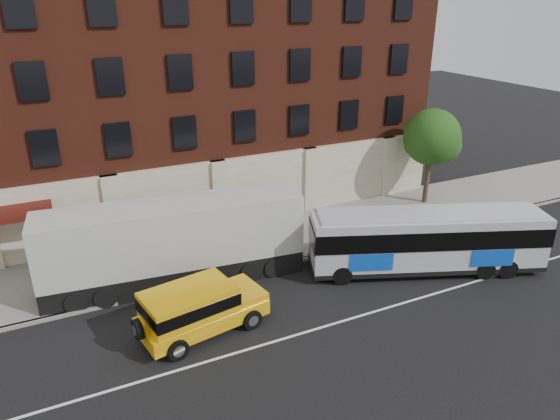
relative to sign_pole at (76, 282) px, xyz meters
name	(u,v)px	position (x,y,z in m)	size (l,w,h in m)	color
ground	(317,337)	(8.50, -6.15, -1.45)	(120.00, 120.00, 0.00)	black
sidewalk	(238,245)	(8.50, 2.85, -1.38)	(60.00, 6.00, 0.15)	gray
kerb	(259,269)	(8.50, -0.15, -1.38)	(60.00, 0.25, 0.15)	gray
lane_line	(312,330)	(8.50, -5.65, -1.45)	(60.00, 0.12, 0.01)	silver
building	(188,86)	(8.49, 10.77, 6.13)	(30.00, 12.10, 15.00)	#572214
sign_pole	(76,282)	(0.00, 0.00, 0.00)	(0.30, 0.20, 2.50)	slate
street_tree	(432,139)	(22.04, 3.34, 2.96)	(3.60, 3.60, 6.20)	#3B2D1D
city_bus	(427,239)	(16.08, -3.62, 0.29)	(11.61, 6.47, 3.15)	#B1B2BC
yellow_suv	(197,307)	(4.25, -3.72, -0.25)	(5.64, 3.12, 2.10)	#E8A90F
shipping_container	(174,244)	(4.53, 0.65, 0.55)	(12.33, 3.66, 4.05)	black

